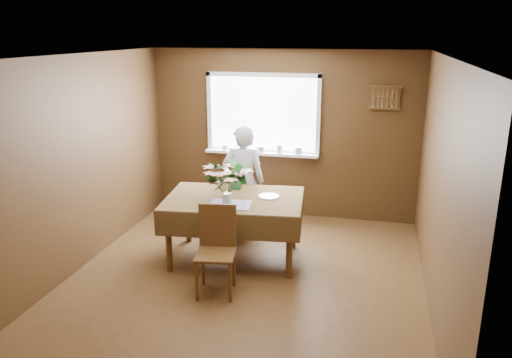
% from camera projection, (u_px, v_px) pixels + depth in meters
% --- Properties ---
extents(floor, '(4.50, 4.50, 0.00)m').
position_uv_depth(floor, '(245.00, 280.00, 5.72)').
color(floor, '#4A3119').
rests_on(floor, ground).
extents(ceiling, '(4.50, 4.50, 0.00)m').
position_uv_depth(ceiling, '(243.00, 56.00, 5.01)').
color(ceiling, white).
rests_on(ceiling, wall_back).
extents(wall_back, '(4.00, 0.00, 4.00)m').
position_uv_depth(wall_back, '(283.00, 135.00, 7.46)').
color(wall_back, brown).
rests_on(wall_back, floor).
extents(wall_front, '(4.00, 0.00, 4.00)m').
position_uv_depth(wall_front, '(156.00, 268.00, 3.27)').
color(wall_front, brown).
rests_on(wall_front, floor).
extents(wall_left, '(0.00, 4.50, 4.50)m').
position_uv_depth(wall_left, '(79.00, 164.00, 5.82)').
color(wall_left, brown).
rests_on(wall_left, floor).
extents(wall_right, '(0.00, 4.50, 4.50)m').
position_uv_depth(wall_right, '(440.00, 189.00, 4.92)').
color(wall_right, brown).
rests_on(wall_right, floor).
extents(window_assembly, '(1.72, 0.20, 1.22)m').
position_uv_depth(window_assembly, '(263.00, 128.00, 7.45)').
color(window_assembly, white).
rests_on(window_assembly, wall_back).
extents(spoon_rack, '(0.44, 0.05, 0.33)m').
position_uv_depth(spoon_rack, '(385.00, 98.00, 6.93)').
color(spoon_rack, brown).
rests_on(spoon_rack, wall_back).
extents(dining_table, '(1.77, 1.30, 0.81)m').
position_uv_depth(dining_table, '(234.00, 205.00, 6.07)').
color(dining_table, brown).
rests_on(dining_table, floor).
extents(chair_far, '(0.59, 0.59, 1.02)m').
position_uv_depth(chair_far, '(243.00, 194.00, 6.98)').
color(chair_far, brown).
rests_on(chair_far, floor).
extents(chair_near, '(0.47, 0.47, 0.96)m').
position_uv_depth(chair_near, '(217.00, 246.00, 5.37)').
color(chair_near, brown).
rests_on(chair_near, floor).
extents(seated_woman, '(0.63, 0.47, 1.55)m').
position_uv_depth(seated_woman, '(244.00, 182.00, 6.77)').
color(seated_woman, white).
rests_on(seated_woman, floor).
extents(flower_bouquet, '(0.54, 0.54, 0.46)m').
position_uv_depth(flower_bouquet, '(227.00, 179.00, 5.74)').
color(flower_bouquet, white).
rests_on(flower_bouquet, dining_table).
extents(side_plate, '(0.29, 0.29, 0.01)m').
position_uv_depth(side_plate, '(269.00, 196.00, 6.07)').
color(side_plate, white).
rests_on(side_plate, dining_table).
extents(table_knife, '(0.09, 0.19, 0.00)m').
position_uv_depth(table_knife, '(244.00, 204.00, 5.78)').
color(table_knife, silver).
rests_on(table_knife, dining_table).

